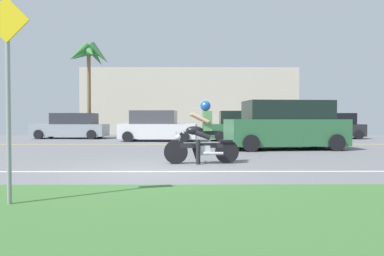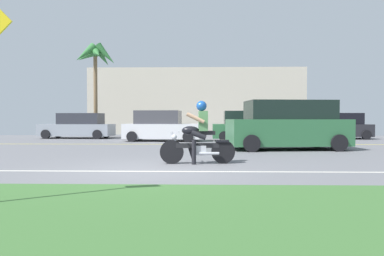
% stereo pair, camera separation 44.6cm
% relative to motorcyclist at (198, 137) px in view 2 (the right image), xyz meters
% --- Properties ---
extents(ground, '(56.00, 30.00, 0.04)m').
position_rel_motorcyclist_xyz_m(ground, '(-1.16, 1.74, -0.74)').
color(ground, slate).
extents(grass_median, '(56.00, 3.80, 0.06)m').
position_rel_motorcyclist_xyz_m(grass_median, '(-1.16, -5.36, -0.69)').
color(grass_median, '#3D6B33').
rests_on(grass_median, ground).
extents(lane_line_near, '(50.40, 0.12, 0.01)m').
position_rel_motorcyclist_xyz_m(lane_line_near, '(-1.16, -1.48, -0.72)').
color(lane_line_near, silver).
rests_on(lane_line_near, ground).
extents(lane_line_far, '(50.40, 0.12, 0.01)m').
position_rel_motorcyclist_xyz_m(lane_line_far, '(-1.16, 7.44, -0.72)').
color(lane_line_far, yellow).
rests_on(lane_line_far, ground).
extents(motorcyclist, '(2.05, 0.67, 1.71)m').
position_rel_motorcyclist_xyz_m(motorcyclist, '(0.00, 0.00, 0.00)').
color(motorcyclist, black).
rests_on(motorcyclist, ground).
extents(suv_nearby, '(4.90, 2.58, 1.94)m').
position_rel_motorcyclist_xyz_m(suv_nearby, '(3.51, 4.67, 0.22)').
color(suv_nearby, '#2D663D').
rests_on(suv_nearby, ground).
extents(parked_car_0, '(4.55, 2.06, 1.57)m').
position_rel_motorcyclist_xyz_m(parked_car_0, '(-7.64, 12.61, 0.01)').
color(parked_car_0, '#8C939E').
rests_on(parked_car_0, ground).
extents(parked_car_1, '(4.26, 2.20, 1.67)m').
position_rel_motorcyclist_xyz_m(parked_car_1, '(-2.12, 9.96, 0.05)').
color(parked_car_1, silver).
rests_on(parked_car_1, ground).
extents(parked_car_2, '(4.34, 1.98, 1.65)m').
position_rel_motorcyclist_xyz_m(parked_car_2, '(2.77, 10.29, 0.04)').
color(parked_car_2, '#2D663D').
rests_on(parked_car_2, ground).
extents(parked_car_3, '(3.83, 2.13, 1.56)m').
position_rel_motorcyclist_xyz_m(parked_car_3, '(8.39, 12.41, 0.00)').
color(parked_car_3, '#232328').
rests_on(parked_car_3, ground).
extents(palm_tree_0, '(3.07, 3.09, 6.21)m').
position_rel_motorcyclist_xyz_m(palm_tree_0, '(-6.89, 13.92, 4.44)').
color(palm_tree_0, brown).
rests_on(palm_tree_0, ground).
extents(building_far, '(16.70, 4.00, 5.14)m').
position_rel_motorcyclist_xyz_m(building_far, '(-0.34, 19.74, 1.84)').
color(building_far, beige).
rests_on(building_far, ground).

